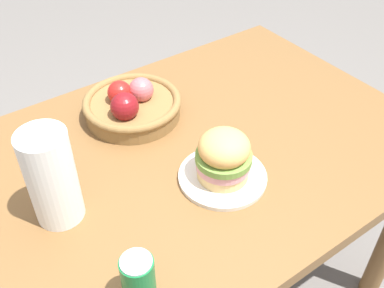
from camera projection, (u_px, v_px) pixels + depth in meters
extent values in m
cube|color=brown|center=(178.00, 160.00, 1.24)|extent=(1.40, 0.90, 0.04)
cylinder|color=brown|center=(250.00, 121.00, 1.99)|extent=(0.07, 0.07, 0.71)
cylinder|color=silver|center=(222.00, 177.00, 1.16)|extent=(0.23, 0.23, 0.01)
cylinder|color=#E5BC75|center=(223.00, 171.00, 1.14)|extent=(0.13, 0.13, 0.03)
cylinder|color=pink|center=(223.00, 163.00, 1.13)|extent=(0.14, 0.14, 0.02)
cylinder|color=olive|center=(224.00, 157.00, 1.11)|extent=(0.14, 0.14, 0.02)
ellipsoid|color=#EAAD5D|center=(224.00, 147.00, 1.09)|extent=(0.13, 0.13, 0.08)
cylinder|color=#147238|center=(139.00, 281.00, 0.87)|extent=(0.07, 0.07, 0.12)
cylinder|color=silver|center=(136.00, 262.00, 0.83)|extent=(0.06, 0.06, 0.00)
cylinder|color=olive|center=(133.00, 108.00, 1.35)|extent=(0.28, 0.28, 0.05)
torus|color=olive|center=(132.00, 102.00, 1.33)|extent=(0.29, 0.29, 0.02)
sphere|color=#D16066|center=(141.00, 90.00, 1.33)|extent=(0.07, 0.07, 0.07)
sphere|color=red|center=(120.00, 93.00, 1.32)|extent=(0.07, 0.07, 0.07)
sphere|color=maroon|center=(125.00, 107.00, 1.26)|extent=(0.08, 0.08, 0.08)
cylinder|color=white|center=(52.00, 177.00, 0.99)|extent=(0.11, 0.11, 0.24)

